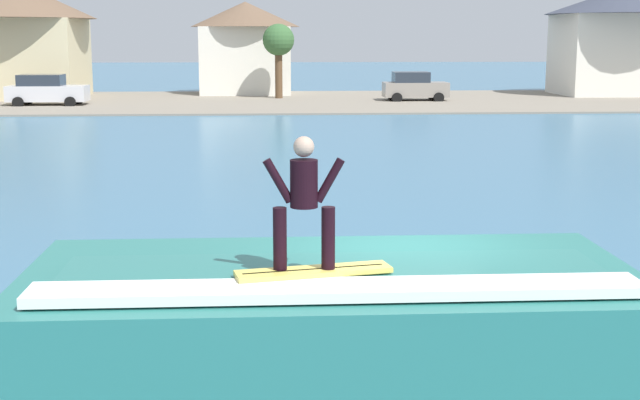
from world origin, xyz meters
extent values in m
plane|color=teal|center=(0.00, 0.00, 0.00)|extent=(260.00, 260.00, 0.00)
cube|color=#29746D|center=(-1.07, -1.17, 0.58)|extent=(7.66, 3.74, 1.16)
cube|color=#29746D|center=(-1.07, -1.64, 1.22)|extent=(6.51, 1.68, 0.13)
cube|color=white|center=(-1.07, -2.39, 1.24)|extent=(6.89, 0.67, 0.12)
cube|color=#EAD159|center=(-1.33, -1.91, 1.33)|extent=(1.87, 0.76, 0.06)
cube|color=black|center=(-1.33, -1.91, 1.36)|extent=(1.66, 0.38, 0.01)
cylinder|color=black|center=(-1.72, -1.91, 1.73)|extent=(0.16, 0.16, 0.73)
cylinder|color=black|center=(-1.16, -1.91, 1.73)|extent=(0.16, 0.16, 0.73)
cylinder|color=black|center=(-1.44, -1.91, 2.37)|extent=(0.32, 0.32, 0.55)
sphere|color=tan|center=(-1.44, -1.91, 2.80)|extent=(0.24, 0.24, 0.24)
cylinder|color=black|center=(-1.73, -1.91, 2.41)|extent=(0.35, 0.10, 0.53)
cylinder|color=black|center=(-1.15, -1.91, 2.41)|extent=(0.35, 0.10, 0.53)
cube|color=gray|center=(0.00, 43.61, 0.05)|extent=(120.00, 19.00, 0.10)
cube|color=silver|center=(-14.54, 40.70, 0.77)|extent=(4.51, 1.88, 0.90)
cube|color=#262D38|center=(-14.88, 40.70, 1.54)|extent=(2.48, 1.69, 0.64)
cylinder|color=black|center=(-13.07, 41.69, 0.32)|extent=(0.64, 0.22, 0.64)
cylinder|color=black|center=(-13.07, 39.71, 0.32)|extent=(0.64, 0.22, 0.64)
cylinder|color=black|center=(-16.01, 41.69, 0.32)|extent=(0.64, 0.22, 0.64)
cylinder|color=black|center=(-16.01, 39.71, 0.32)|extent=(0.64, 0.22, 0.64)
cube|color=gray|center=(7.44, 43.13, 0.77)|extent=(3.98, 1.85, 0.90)
cube|color=#262D38|center=(7.14, 43.13, 1.54)|extent=(2.19, 1.67, 0.64)
cylinder|color=black|center=(8.73, 44.11, 0.32)|extent=(0.64, 0.22, 0.64)
cylinder|color=black|center=(8.73, 42.15, 0.32)|extent=(0.64, 0.22, 0.64)
cylinder|color=black|center=(6.14, 44.11, 0.32)|extent=(0.64, 0.22, 0.64)
cylinder|color=black|center=(6.14, 42.15, 0.32)|extent=(0.64, 0.22, 0.64)
cube|color=beige|center=(-18.42, 47.31, 2.58)|extent=(9.06, 7.27, 5.16)
cube|color=silver|center=(22.62, 47.95, 2.76)|extent=(8.86, 6.21, 5.51)
cone|color=#383D4C|center=(22.62, 47.95, 6.46)|extent=(10.99, 10.99, 1.89)
cube|color=silver|center=(-3.25, 50.86, 2.34)|extent=(6.12, 5.86, 4.68)
cone|color=brown|center=(-3.25, 50.86, 5.54)|extent=(7.59, 7.59, 1.71)
cylinder|color=brown|center=(-1.04, 45.61, 1.61)|extent=(0.47, 0.47, 3.21)
sphere|color=#376133|center=(-1.04, 45.61, 3.82)|extent=(2.02, 2.02, 2.02)
camera|label=1|loc=(-1.86, -11.91, 4.04)|focal=49.75mm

